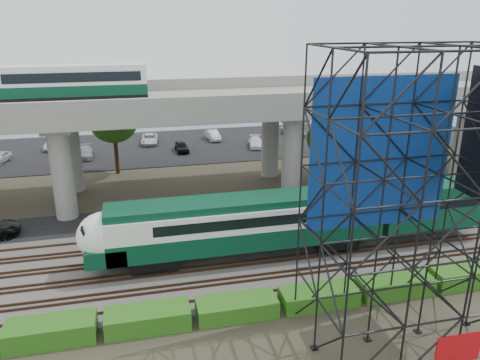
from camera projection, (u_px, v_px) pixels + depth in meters
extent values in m
plane|color=#474233|center=(207.00, 279.00, 30.58)|extent=(140.00, 140.00, 0.00)
cube|color=slate|center=(203.00, 263.00, 32.39)|extent=(90.00, 12.00, 0.20)
cube|color=black|center=(188.00, 216.00, 40.23)|extent=(90.00, 5.00, 0.08)
cube|color=black|center=(166.00, 147.00, 61.85)|extent=(90.00, 18.00, 0.08)
cube|color=#486277|center=(156.00, 115.00, 82.10)|extent=(140.00, 40.00, 0.03)
cube|color=#472D1E|center=(215.00, 298.00, 27.99)|extent=(90.00, 0.08, 0.16)
cube|color=#472D1E|center=(211.00, 285.00, 29.31)|extent=(90.00, 0.08, 0.16)
cube|color=#472D1E|center=(209.00, 281.00, 29.83)|extent=(90.00, 0.08, 0.16)
cube|color=#472D1E|center=(206.00, 270.00, 31.15)|extent=(90.00, 0.08, 0.16)
cube|color=#472D1E|center=(204.00, 266.00, 31.67)|extent=(90.00, 0.08, 0.16)
cube|color=#472D1E|center=(201.00, 256.00, 32.99)|extent=(90.00, 0.08, 0.16)
cube|color=#472D1E|center=(200.00, 252.00, 33.51)|extent=(90.00, 0.08, 0.16)
cube|color=#472D1E|center=(197.00, 243.00, 34.83)|extent=(90.00, 0.08, 0.16)
cube|color=#472D1E|center=(196.00, 240.00, 35.35)|extent=(90.00, 0.08, 0.16)
cube|color=#472D1E|center=(193.00, 232.00, 36.67)|extent=(90.00, 0.08, 0.16)
cube|color=black|center=(154.00, 259.00, 31.45)|extent=(3.00, 2.20, 0.90)
cube|color=black|center=(334.00, 239.00, 34.24)|extent=(3.00, 2.20, 0.90)
cube|color=#083C26|center=(248.00, 234.00, 32.47)|extent=(19.00, 3.00, 1.40)
cube|color=white|center=(248.00, 215.00, 31.99)|extent=(19.00, 3.00, 1.50)
cube|color=#083C26|center=(248.00, 201.00, 31.66)|extent=(19.00, 2.60, 0.50)
cube|color=black|center=(262.00, 213.00, 32.19)|extent=(15.00, 3.06, 0.70)
ellipsoid|color=white|center=(105.00, 236.00, 30.14)|extent=(3.60, 3.00, 3.20)
cube|color=#083C26|center=(107.00, 250.00, 30.48)|extent=(2.60, 3.00, 1.10)
cube|color=black|center=(86.00, 230.00, 29.74)|extent=(0.48, 2.00, 1.09)
cube|color=#083C26|center=(428.00, 203.00, 35.14)|extent=(8.00, 3.00, 3.40)
cube|color=#9E9B93|center=(177.00, 106.00, 42.48)|extent=(80.00, 12.00, 1.20)
cube|color=#9E9B93|center=(183.00, 104.00, 36.81)|extent=(80.00, 0.50, 1.10)
cube|color=#9E9B93|center=(170.00, 85.00, 47.39)|extent=(80.00, 0.50, 1.10)
cylinder|color=#9E9B93|center=(62.00, 173.00, 38.63)|extent=(1.80, 1.80, 8.00)
cylinder|color=#9E9B93|center=(71.00, 151.00, 45.07)|extent=(1.80, 1.80, 8.00)
cube|color=#9E9B93|center=(62.00, 121.00, 40.63)|extent=(2.40, 9.00, 0.60)
cylinder|color=#9E9B93|center=(292.00, 158.00, 42.91)|extent=(1.80, 1.80, 8.00)
cylinder|color=#9E9B93|center=(270.00, 140.00, 49.35)|extent=(1.80, 1.80, 8.00)
cube|color=#9E9B93|center=(281.00, 111.00, 44.92)|extent=(2.40, 9.00, 0.60)
cylinder|color=#9E9B93|center=(463.00, 146.00, 46.77)|extent=(1.80, 1.80, 8.00)
cylinder|color=#9E9B93|center=(422.00, 131.00, 53.21)|extent=(1.80, 1.80, 8.00)
cube|color=#9E9B93|center=(446.00, 103.00, 48.77)|extent=(2.40, 9.00, 0.60)
cube|color=black|center=(77.00, 99.00, 40.34)|extent=(12.00, 2.50, 0.70)
cube|color=#083C26|center=(76.00, 89.00, 40.07)|extent=(12.00, 2.50, 0.90)
cube|color=white|center=(75.00, 76.00, 39.71)|extent=(12.00, 2.50, 1.30)
cube|color=black|center=(74.00, 76.00, 39.70)|extent=(11.00, 2.56, 0.80)
cube|color=white|center=(73.00, 67.00, 39.45)|extent=(12.00, 2.40, 0.30)
cube|color=navy|center=(381.00, 154.00, 24.85)|extent=(8.10, 0.08, 8.25)
cube|color=red|center=(458.00, 349.00, 22.19)|extent=(2.40, 0.08, 1.60)
cube|color=black|center=(393.00, 335.00, 25.09)|extent=(9.36, 6.36, 0.08)
cube|color=#265914|center=(51.00, 332.00, 24.50)|extent=(4.60, 1.80, 1.20)
cube|color=#265914|center=(148.00, 319.00, 25.58)|extent=(4.60, 1.80, 1.15)
cube|color=#265914|center=(237.00, 308.00, 26.67)|extent=(4.60, 1.80, 1.03)
cube|color=#265914|center=(319.00, 297.00, 27.75)|extent=(4.60, 1.80, 1.01)
cube|color=#265914|center=(395.00, 285.00, 28.80)|extent=(4.60, 1.80, 1.12)
cube|color=#265914|center=(465.00, 275.00, 29.86)|extent=(4.60, 1.80, 1.20)
cylinder|color=#382314|center=(331.00, 171.00, 44.29)|extent=(0.44, 0.44, 4.80)
ellipsoid|color=#265914|center=(334.00, 138.00, 43.24)|extent=(4.94, 4.94, 4.18)
cylinder|color=#382314|center=(116.00, 152.00, 50.59)|extent=(0.44, 0.44, 4.80)
ellipsoid|color=#265914|center=(114.00, 123.00, 49.54)|extent=(4.94, 4.94, 4.18)
imported|color=#BABABA|center=(0.00, 157.00, 54.70)|extent=(2.32, 3.86, 1.23)
imported|color=#9D9FA4|center=(53.00, 144.00, 60.40)|extent=(2.07, 4.10, 1.29)
imported|color=gray|center=(85.00, 152.00, 56.75)|extent=(2.00, 4.38, 1.24)
imported|color=silver|center=(150.00, 139.00, 63.05)|extent=(2.47, 4.70, 1.26)
imported|color=black|center=(182.00, 147.00, 59.25)|extent=(1.68, 3.80, 1.27)
imported|color=#A9ABB1|center=(213.00, 135.00, 64.90)|extent=(1.82, 4.07, 1.30)
imported|color=white|center=(256.00, 142.00, 61.35)|extent=(2.51, 4.45, 1.22)
imported|color=#A4A6AB|center=(293.00, 131.00, 67.42)|extent=(2.98, 4.94, 1.28)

